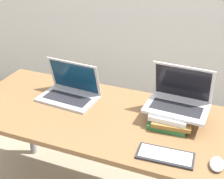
% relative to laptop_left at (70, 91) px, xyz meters
% --- Properties ---
extents(desk, '(1.68, 0.71, 0.76)m').
position_rel_laptop_left_xyz_m(desk, '(0.27, -0.11, -0.13)').
color(desk, brown).
rests_on(desk, ground_plane).
extents(laptop_left, '(0.38, 0.26, 0.24)m').
position_rel_laptop_left_xyz_m(laptop_left, '(0.00, 0.00, 0.00)').
color(laptop_left, '#B2B2B7').
rests_on(laptop_left, desk).
extents(book_stack, '(0.24, 0.29, 0.08)m').
position_rel_laptop_left_xyz_m(book_stack, '(0.66, -0.03, -0.01)').
color(book_stack, '#33753D').
rests_on(book_stack, desk).
extents(laptop_on_books, '(0.35, 0.25, 0.24)m').
position_rel_laptop_left_xyz_m(laptop_on_books, '(0.69, 0.01, 0.08)').
color(laptop_on_books, silver).
rests_on(laptop_on_books, book_stack).
extents(wireless_keyboard, '(0.28, 0.14, 0.01)m').
position_rel_laptop_left_xyz_m(wireless_keyboard, '(0.70, -0.34, -0.04)').
color(wireless_keyboard, '#28282D').
rests_on(wireless_keyboard, desk).
extents(mouse, '(0.07, 0.11, 0.03)m').
position_rel_laptop_left_xyz_m(mouse, '(0.94, -0.32, -0.03)').
color(mouse, '#B2B2B7').
rests_on(mouse, desk).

